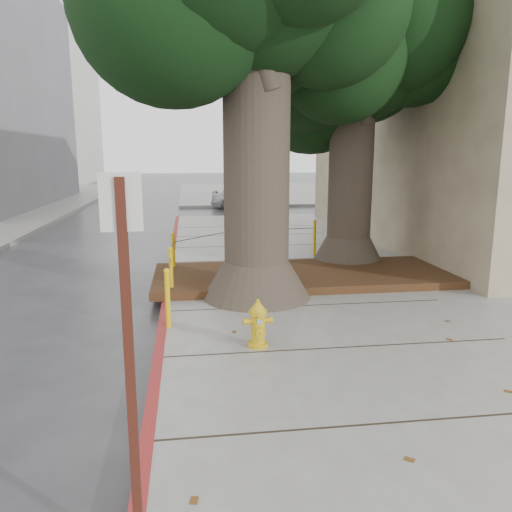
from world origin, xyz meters
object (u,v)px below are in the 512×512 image
at_px(car_silver, 250,196).
at_px(car_red, 449,195).
at_px(fire_hydrant, 258,324).
at_px(signpost, 129,349).

relative_size(car_silver, car_red, 1.23).
distance_m(car_silver, car_red, 11.38).
bearing_deg(car_red, fire_hydrant, 140.64).
bearing_deg(car_silver, signpost, 177.28).
xyz_separation_m(car_silver, car_red, (11.35, 0.77, -0.15)).
height_order(car_silver, car_red, car_silver).
distance_m(fire_hydrant, signpost, 3.90).
height_order(fire_hydrant, signpost, signpost).
bearing_deg(signpost, car_silver, 79.46).
distance_m(fire_hydrant, car_red, 23.94).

